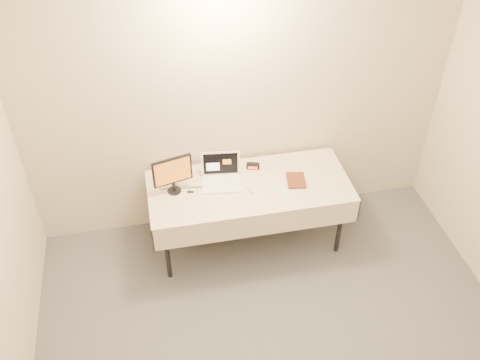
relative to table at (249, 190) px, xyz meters
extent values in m
cube|color=beige|center=(0.00, 0.45, 0.67)|extent=(4.00, 0.10, 2.70)
cylinder|color=black|center=(-0.82, -0.30, -0.33)|extent=(0.04, 0.04, 0.69)
cylinder|color=black|center=(0.82, -0.30, -0.33)|extent=(0.04, 0.04, 0.69)
cylinder|color=black|center=(-0.82, 0.29, -0.33)|extent=(0.04, 0.04, 0.69)
cylinder|color=black|center=(0.82, 0.29, -0.33)|extent=(0.04, 0.04, 0.69)
cube|color=gray|center=(0.00, 0.00, 0.03)|extent=(1.80, 0.75, 0.04)
cube|color=beige|center=(0.00, 0.00, 0.06)|extent=(1.86, 0.81, 0.01)
cube|color=beige|center=(0.00, -0.40, -0.07)|extent=(1.86, 0.01, 0.25)
cube|color=beige|center=(0.00, 0.40, -0.07)|extent=(1.86, 0.01, 0.25)
cube|color=beige|center=(-0.93, 0.00, -0.07)|extent=(0.01, 0.81, 0.25)
cube|color=beige|center=(0.93, 0.00, -0.07)|extent=(0.01, 0.81, 0.25)
cube|color=white|center=(-0.25, 0.05, 0.07)|extent=(0.39, 0.29, 0.02)
cube|color=white|center=(-0.23, 0.21, 0.20)|extent=(0.37, 0.11, 0.23)
cube|color=black|center=(-0.23, 0.21, 0.20)|extent=(0.32, 0.08, 0.20)
cylinder|color=black|center=(-0.69, 0.05, 0.07)|extent=(0.15, 0.15, 0.01)
cube|color=black|center=(-0.69, 0.05, 0.12)|extent=(0.03, 0.02, 0.09)
cube|color=black|center=(-0.69, 0.05, 0.30)|extent=(0.36, 0.11, 0.27)
cube|color=#CC6C18|center=(-0.69, 0.05, 0.30)|extent=(0.32, 0.08, 0.24)
imported|color=#963D1B|center=(0.35, -0.02, 0.17)|extent=(0.17, 0.05, 0.23)
cube|color=black|center=(0.09, 0.24, 0.09)|extent=(0.13, 0.08, 0.05)
cube|color=#FF340C|center=(0.08, 0.22, 0.09)|extent=(0.09, 0.03, 0.02)
ellipsoid|color=silver|center=(-0.01, -0.08, 0.07)|extent=(0.06, 0.10, 0.02)
cube|color=#B6E4B5|center=(0.27, -0.11, 0.06)|extent=(0.12, 0.28, 0.00)
cube|color=black|center=(-0.54, 0.01, 0.07)|extent=(0.06, 0.03, 0.01)
camera|label=1|loc=(-0.83, -3.64, 3.25)|focal=40.00mm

